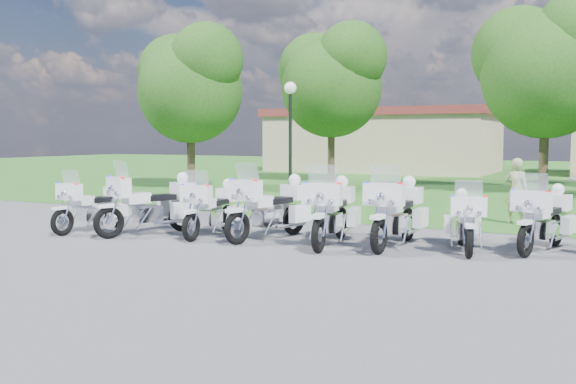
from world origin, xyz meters
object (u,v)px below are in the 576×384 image
at_px(motorcycle_5, 397,211).
at_px(lamp_post, 290,111).
at_px(motorcycle_4, 333,210).
at_px(bystander_a, 516,191).
at_px(motorcycle_3, 271,207).
at_px(motorcycle_0, 94,205).
at_px(motorcycle_6, 464,220).
at_px(motorcycle_2, 213,208).
at_px(motorcycle_7, 545,218).
at_px(motorcycle_1, 153,203).

bearing_deg(motorcycle_5, lamp_post, -49.15).
xyz_separation_m(motorcycle_4, bystander_a, (3.05, 5.16, 0.14)).
bearing_deg(motorcycle_3, lamp_post, -52.13).
distance_m(motorcycle_0, motorcycle_6, 8.83).
xyz_separation_m(motorcycle_2, motorcycle_7, (7.13, 1.40, 0.02)).
xyz_separation_m(motorcycle_2, motorcycle_4, (2.99, 0.13, 0.08)).
bearing_deg(lamp_post, motorcycle_6, -43.45).
height_order(motorcycle_4, motorcycle_6, motorcycle_4).
xyz_separation_m(motorcycle_2, lamp_post, (-2.11, 8.09, 2.55)).
bearing_deg(motorcycle_6, lamp_post, -60.89).
bearing_deg(motorcycle_2, bystander_a, -142.97).
xyz_separation_m(motorcycle_1, motorcycle_3, (2.84, 0.70, -0.01)).
bearing_deg(motorcycle_7, motorcycle_6, 38.28).
relative_size(motorcycle_1, motorcycle_4, 0.95).
xyz_separation_m(motorcycle_5, lamp_post, (-6.40, 7.54, 2.47)).
relative_size(motorcycle_6, lamp_post, 0.50).
relative_size(motorcycle_0, motorcycle_5, 0.87).
bearing_deg(motorcycle_4, motorcycle_1, -0.82).
xyz_separation_m(motorcycle_2, bystander_a, (6.05, 5.29, 0.22)).
height_order(motorcycle_3, lamp_post, lamp_post).
distance_m(motorcycle_4, bystander_a, 6.00).
height_order(motorcycle_1, lamp_post, lamp_post).
height_order(motorcycle_2, bystander_a, bystander_a).
height_order(motorcycle_2, motorcycle_7, motorcycle_7).
xyz_separation_m(motorcycle_6, bystander_a, (0.38, 4.57, 0.25)).
bearing_deg(motorcycle_7, motorcycle_4, 30.41).
bearing_deg(motorcycle_0, bystander_a, -142.67).
height_order(motorcycle_3, bystander_a, motorcycle_3).
bearing_deg(lamp_post, bystander_a, -18.94).
bearing_deg(motorcycle_1, motorcycle_5, -145.94).
bearing_deg(motorcycle_2, lamp_post, -79.52).
xyz_separation_m(motorcycle_1, motorcycle_5, (5.69, 1.04, 0.00)).
distance_m(motorcycle_4, motorcycle_5, 1.37).
relative_size(motorcycle_7, lamp_post, 0.56).
bearing_deg(motorcycle_0, motorcycle_4, -168.14).
xyz_separation_m(motorcycle_0, motorcycle_4, (6.04, 0.85, 0.09)).
distance_m(motorcycle_2, motorcycle_7, 7.26).
bearing_deg(motorcycle_3, motorcycle_0, 25.27).
height_order(motorcycle_4, motorcycle_7, motorcycle_4).
bearing_deg(motorcycle_5, motorcycle_1, 10.85).
bearing_deg(motorcycle_2, motorcycle_5, -176.85).
xyz_separation_m(motorcycle_2, motorcycle_3, (1.45, 0.21, 0.08)).
xyz_separation_m(motorcycle_3, motorcycle_5, (2.85, 0.34, 0.01)).
distance_m(motorcycle_2, bystander_a, 8.04).
bearing_deg(motorcycle_4, bystander_a, -129.44).
xyz_separation_m(motorcycle_0, motorcycle_7, (10.17, 2.12, 0.03)).
bearing_deg(bystander_a, motorcycle_4, 73.12).
height_order(motorcycle_7, lamp_post, lamp_post).
distance_m(motorcycle_7, lamp_post, 11.68).
bearing_deg(motorcycle_5, motorcycle_7, -162.83).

